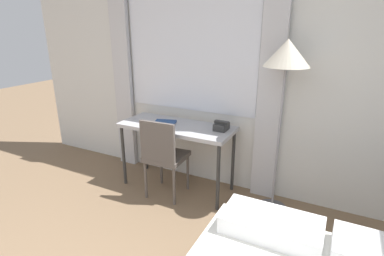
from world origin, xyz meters
TOP-DOWN VIEW (x-y plane):
  - wall_back_with_window at (-0.07, 2.92)m, footprint 5.71×0.13m
  - desk at (-0.58, 2.59)m, footprint 1.25×0.52m
  - desk_chair at (-0.60, 2.34)m, footprint 0.42×0.42m
  - standing_lamp at (0.51, 2.61)m, footprint 0.40×0.40m
  - telephone at (-0.08, 2.66)m, footprint 0.15×0.16m
  - book at (-0.72, 2.57)m, footprint 0.27×0.23m

SIDE VIEW (x-z plane):
  - desk_chair at x=-0.60m, z-range 0.07..0.95m
  - desk at x=-0.58m, z-range 0.31..1.06m
  - book at x=-0.72m, z-range 0.75..0.78m
  - telephone at x=-0.08m, z-range 0.75..0.84m
  - wall_back_with_window at x=-0.07m, z-range 0.00..2.70m
  - standing_lamp at x=0.51m, z-range 0.60..2.27m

